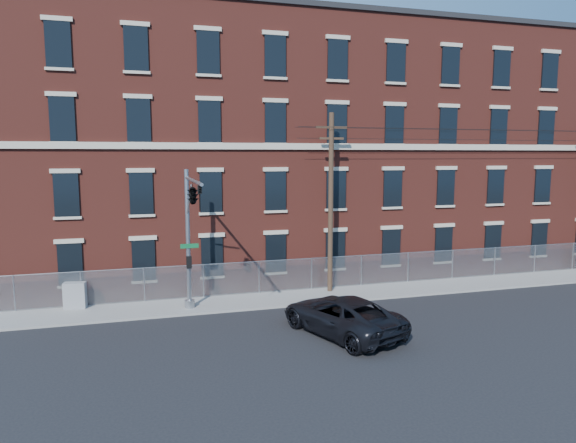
# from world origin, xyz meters

# --- Properties ---
(ground) EXTENTS (140.00, 140.00, 0.00)m
(ground) POSITION_xyz_m (0.00, 0.00, 0.00)
(ground) COLOR black
(ground) RESTS_ON ground
(sidewalk) EXTENTS (65.00, 3.00, 0.12)m
(sidewalk) POSITION_xyz_m (12.00, 5.00, 0.06)
(sidewalk) COLOR #97958F
(sidewalk) RESTS_ON ground
(mill_building) EXTENTS (55.30, 14.32, 16.30)m
(mill_building) POSITION_xyz_m (12.00, 13.93, 8.15)
(mill_building) COLOR maroon
(mill_building) RESTS_ON ground
(chain_link_fence) EXTENTS (59.06, 0.06, 1.85)m
(chain_link_fence) POSITION_xyz_m (12.00, 6.30, 1.06)
(chain_link_fence) COLOR #A5A8AD
(chain_link_fence) RESTS_ON ground
(traffic_signal_mast) EXTENTS (0.90, 6.75, 7.00)m
(traffic_signal_mast) POSITION_xyz_m (-6.00, 2.18, 5.39)
(traffic_signal_mast) COLOR #9EA0A5
(traffic_signal_mast) RESTS_ON ground
(utility_pole_near) EXTENTS (1.80, 0.28, 10.00)m
(utility_pole_near) POSITION_xyz_m (2.00, 5.60, 5.34)
(utility_pole_near) COLOR #3F2C1F
(utility_pole_near) RESTS_ON ground
(pickup_truck) EXTENTS (4.69, 6.65, 1.68)m
(pickup_truck) POSITION_xyz_m (0.10, -0.91, 0.84)
(pickup_truck) COLOR black
(pickup_truck) RESTS_ON ground
(utility_cabinet) EXTENTS (1.12, 0.66, 1.32)m
(utility_cabinet) POSITION_xyz_m (-11.57, 6.00, 0.78)
(utility_cabinet) COLOR gray
(utility_cabinet) RESTS_ON sidewalk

